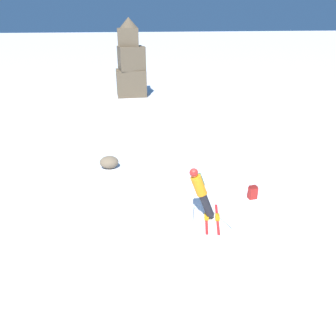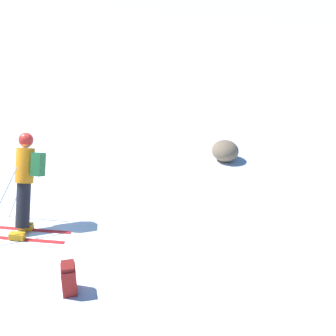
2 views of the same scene
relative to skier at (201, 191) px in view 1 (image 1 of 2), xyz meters
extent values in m
plane|color=white|center=(-0.43, -0.13, -1.02)|extent=(300.00, 300.00, 0.00)
cube|color=red|center=(0.20, -0.08, -1.01)|extent=(0.55, 1.76, 0.01)
cube|color=red|center=(0.55, -0.17, -1.01)|extent=(0.55, 1.76, 0.01)
cube|color=orange|center=(0.20, -0.08, -0.95)|extent=(0.21, 0.31, 0.12)
cube|color=orange|center=(0.55, -0.17, -0.95)|extent=(0.21, 0.31, 0.12)
cylinder|color=black|center=(0.18, -0.07, -0.50)|extent=(0.60, 0.39, 0.88)
cylinder|color=orange|center=(-0.08, 0.00, 0.20)|extent=(0.63, 0.47, 0.74)
sphere|color=tan|center=(-0.24, 0.04, 0.62)|extent=(0.36, 0.31, 0.31)
sphere|color=#AD231E|center=(-0.25, 0.04, 0.65)|extent=(0.41, 0.36, 0.36)
cube|color=#236633|center=(-0.03, 0.25, 0.23)|extent=(0.45, 0.28, 0.51)
cylinder|color=#B7B7BC|center=(-0.33, -0.25, -0.46)|extent=(0.12, 0.52, 1.12)
cylinder|color=#B7B7BC|center=(0.48, -0.46, -0.38)|extent=(0.76, 0.74, 1.28)
cube|color=brown|center=(-0.82, 19.06, 0.05)|extent=(2.39, 2.03, 2.13)
cube|color=brown|center=(-0.73, 18.99, 2.02)|extent=(2.21, 2.03, 1.82)
cube|color=brown|center=(-0.90, 19.11, 3.60)|extent=(1.74, 1.67, 1.34)
cone|color=brown|center=(-0.82, 19.06, 4.66)|extent=(1.43, 1.43, 0.79)
cube|color=#AD231E|center=(2.23, 0.91, -0.80)|extent=(0.32, 0.25, 0.44)
cube|color=maroon|center=(2.23, 0.91, -0.55)|extent=(0.29, 0.23, 0.06)
ellipsoid|color=#7A664C|center=(-2.90, 4.55, -0.75)|extent=(0.82, 0.69, 0.53)
camera|label=1|loc=(-2.63, -8.84, 5.03)|focal=35.00mm
camera|label=2|loc=(8.30, 1.73, 3.54)|focal=50.00mm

